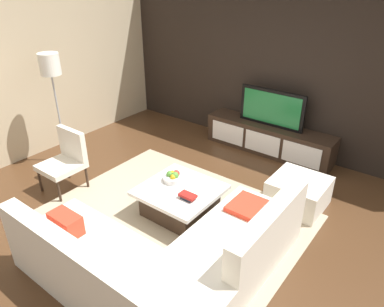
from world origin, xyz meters
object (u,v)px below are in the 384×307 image
at_px(television, 272,108).
at_px(floor_lamp, 51,72).
at_px(coffee_table, 180,200).
at_px(book_stack, 188,196).
at_px(sectional_couch, 165,259).
at_px(media_console, 268,139).
at_px(accent_chair_near, 66,157).
at_px(ottoman, 298,193).
at_px(fruit_bowl, 174,177).

xyz_separation_m(television, floor_lamp, (-2.54, -2.32, 0.68)).
bearing_deg(floor_lamp, coffee_table, 0.54).
xyz_separation_m(television, book_stack, (0.12, -2.42, -0.39)).
relative_size(sectional_couch, coffee_table, 2.41).
height_order(media_console, book_stack, media_console).
distance_m(accent_chair_near, ottoman, 3.27).
relative_size(sectional_couch, floor_lamp, 1.30).
distance_m(coffee_table, floor_lamp, 2.76).
height_order(media_console, ottoman, media_console).
relative_size(floor_lamp, fruit_bowl, 6.32).
xyz_separation_m(coffee_table, book_stack, (0.22, -0.12, 0.22)).
bearing_deg(coffee_table, sectional_couch, -58.70).
height_order(television, fruit_bowl, television).
height_order(accent_chair_near, ottoman, accent_chair_near).
bearing_deg(fruit_bowl, accent_chair_near, -159.19).
distance_m(media_console, sectional_couch, 3.31).
bearing_deg(sectional_couch, ottoman, 75.09).
height_order(media_console, coffee_table, media_console).
xyz_separation_m(sectional_couch, accent_chair_near, (-2.29, 0.51, 0.21)).
xyz_separation_m(sectional_couch, fruit_bowl, (-0.78, 1.08, 0.16)).
xyz_separation_m(media_console, ottoman, (1.05, -1.20, -0.05)).
distance_m(coffee_table, ottoman, 1.59).
relative_size(sectional_couch, fruit_bowl, 8.23).
distance_m(media_console, television, 0.56).
height_order(sectional_couch, accent_chair_near, accent_chair_near).
relative_size(media_console, accent_chair_near, 2.56).
relative_size(accent_chair_near, book_stack, 4.11).
relative_size(television, sectional_couch, 0.49).
relative_size(sectional_couch, book_stack, 10.89).
distance_m(television, accent_chair_near, 3.32).
bearing_deg(book_stack, media_console, 92.85).
relative_size(coffee_table, fruit_bowl, 3.42).
bearing_deg(accent_chair_near, book_stack, 18.27).
height_order(coffee_table, floor_lamp, floor_lamp).
height_order(media_console, floor_lamp, floor_lamp).
distance_m(coffee_table, accent_chair_near, 1.79).
xyz_separation_m(media_console, sectional_couch, (0.50, -3.28, 0.03)).
bearing_deg(book_stack, fruit_bowl, 151.47).
distance_m(sectional_couch, ottoman, 2.15).
distance_m(television, sectional_couch, 3.36).
height_order(floor_lamp, fruit_bowl, floor_lamp).
xyz_separation_m(accent_chair_near, ottoman, (2.85, 1.57, -0.29)).
height_order(sectional_couch, ottoman, sectional_couch).
bearing_deg(ottoman, floor_lamp, -162.63).
relative_size(accent_chair_near, floor_lamp, 0.49).
height_order(ottoman, fruit_bowl, fruit_bowl).
bearing_deg(sectional_couch, television, 98.60).
height_order(coffee_table, ottoman, ottoman).
relative_size(media_console, television, 1.97).
xyz_separation_m(television, ottoman, (1.05, -1.20, -0.61)).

